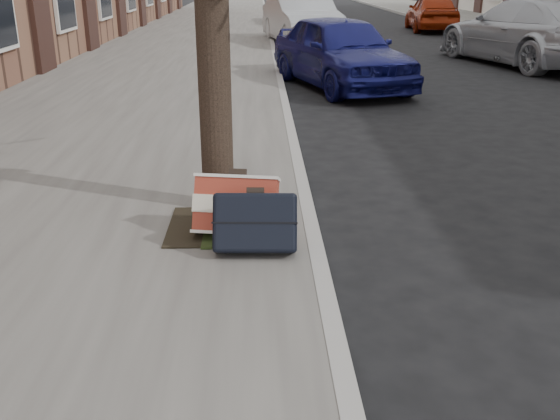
{
  "coord_description": "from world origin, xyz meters",
  "views": [
    {
      "loc": [
        -1.67,
        -3.55,
        2.08
      ],
      "look_at": [
        -1.52,
        0.8,
        0.41
      ],
      "focal_mm": 40.0,
      "sensor_mm": 36.0,
      "label": 1
    }
  ],
  "objects_px": {
    "suitcase_red": "(236,206)",
    "car_near_front": "(341,51)",
    "suitcase_navy": "(255,222)",
    "car_near_mid": "(302,20)"
  },
  "relations": [
    {
      "from": "suitcase_navy",
      "to": "car_near_mid",
      "type": "relative_size",
      "value": 0.13
    },
    {
      "from": "suitcase_navy",
      "to": "car_near_front",
      "type": "height_order",
      "value": "car_near_front"
    },
    {
      "from": "car_near_mid",
      "to": "car_near_front",
      "type": "bearing_deg",
      "value": -97.38
    },
    {
      "from": "car_near_mid",
      "to": "suitcase_red",
      "type": "bearing_deg",
      "value": -105.17
    },
    {
      "from": "car_near_front",
      "to": "car_near_mid",
      "type": "xyz_separation_m",
      "value": [
        -0.25,
        7.29,
        0.08
      ]
    },
    {
      "from": "suitcase_navy",
      "to": "car_near_front",
      "type": "relative_size",
      "value": 0.15
    },
    {
      "from": "suitcase_red",
      "to": "car_near_front",
      "type": "height_order",
      "value": "car_near_front"
    },
    {
      "from": "suitcase_red",
      "to": "car_near_front",
      "type": "relative_size",
      "value": 0.16
    },
    {
      "from": "car_near_front",
      "to": "car_near_mid",
      "type": "distance_m",
      "value": 7.29
    },
    {
      "from": "suitcase_navy",
      "to": "car_near_front",
      "type": "xyz_separation_m",
      "value": [
        1.6,
        7.76,
        0.32
      ]
    }
  ]
}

